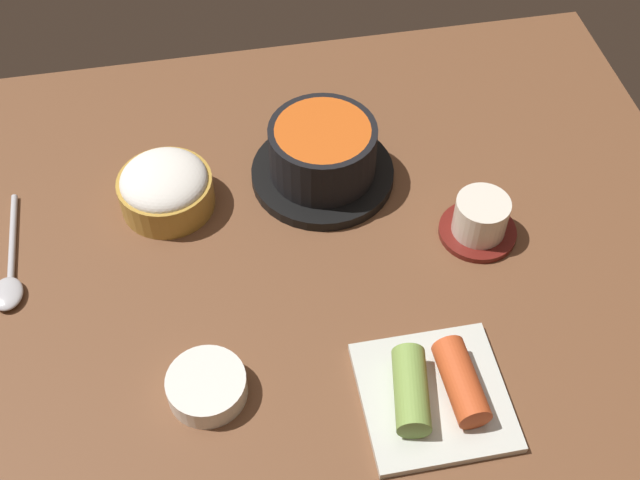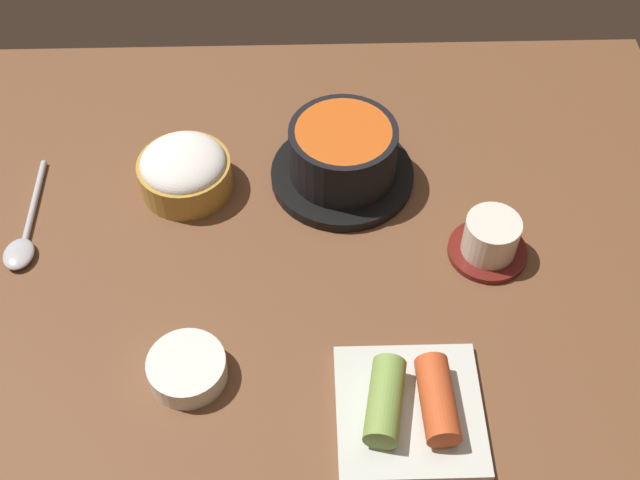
% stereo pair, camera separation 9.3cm
% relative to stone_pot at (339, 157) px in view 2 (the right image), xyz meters
% --- Properties ---
extents(dining_table, '(1.00, 0.76, 0.02)m').
position_rel_stone_pot_xyz_m(dining_table, '(-0.05, -0.10, -0.05)').
color(dining_table, brown).
rests_on(dining_table, ground).
extents(stone_pot, '(0.18, 0.18, 0.08)m').
position_rel_stone_pot_xyz_m(stone_pot, '(0.00, 0.00, 0.00)').
color(stone_pot, black).
rests_on(stone_pot, dining_table).
extents(rice_bowl, '(0.12, 0.12, 0.06)m').
position_rel_stone_pot_xyz_m(rice_bowl, '(-0.20, -0.01, -0.01)').
color(rice_bowl, '#B78C38').
rests_on(rice_bowl, dining_table).
extents(tea_cup_with_saucer, '(0.09, 0.09, 0.06)m').
position_rel_stone_pot_xyz_m(tea_cup_with_saucer, '(0.17, -0.13, -0.01)').
color(tea_cup_with_saucer, maroon).
rests_on(tea_cup_with_saucer, dining_table).
extents(kimchi_plate, '(0.15, 0.15, 0.05)m').
position_rel_stone_pot_xyz_m(kimchi_plate, '(0.05, -0.33, -0.02)').
color(kimchi_plate, silver).
rests_on(kimchi_plate, dining_table).
extents(side_bowl_near, '(0.08, 0.08, 0.03)m').
position_rel_stone_pot_xyz_m(side_bowl_near, '(-0.17, -0.28, -0.02)').
color(side_bowl_near, white).
rests_on(side_bowl_near, dining_table).
extents(spoon, '(0.04, 0.18, 0.01)m').
position_rel_stone_pot_xyz_m(spoon, '(-0.38, -0.09, -0.03)').
color(spoon, '#B7B7BC').
rests_on(spoon, dining_table).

